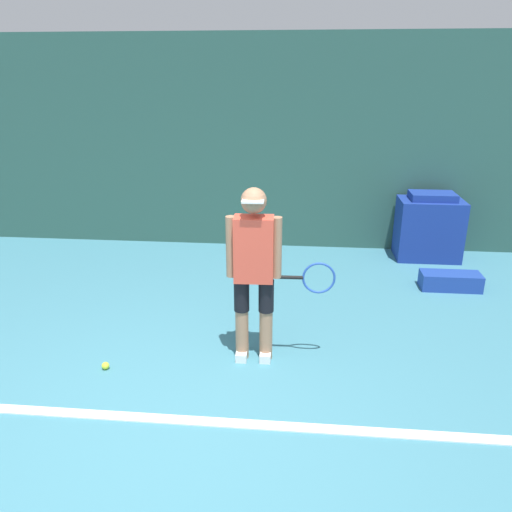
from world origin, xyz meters
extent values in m
plane|color=teal|center=(0.00, 0.00, 0.00)|extent=(24.00, 24.00, 0.00)
cube|color=#2D564C|center=(0.00, 4.42, 1.52)|extent=(24.00, 0.10, 3.04)
cube|color=white|center=(0.00, 0.17, 0.01)|extent=(21.60, 0.10, 0.01)
cylinder|color=#A37556|center=(0.41, 1.12, 0.24)|extent=(0.12, 0.12, 0.48)
cylinder|color=black|center=(0.41, 1.12, 0.63)|extent=(0.14, 0.14, 0.30)
cube|color=white|center=(0.41, 1.12, 0.04)|extent=(0.10, 0.24, 0.08)
cylinder|color=#A37556|center=(0.63, 1.13, 0.24)|extent=(0.12, 0.12, 0.48)
cylinder|color=black|center=(0.63, 1.13, 0.63)|extent=(0.14, 0.14, 0.30)
cube|color=white|center=(0.63, 1.13, 0.04)|extent=(0.10, 0.24, 0.08)
cube|color=#E54C38|center=(0.52, 1.13, 1.07)|extent=(0.35, 0.21, 0.58)
sphere|color=#A37556|center=(0.52, 1.13, 1.50)|extent=(0.22, 0.22, 0.22)
cube|color=white|center=(0.52, 1.03, 1.52)|extent=(0.18, 0.13, 0.02)
cylinder|color=#A37556|center=(0.32, 1.12, 1.09)|extent=(0.09, 0.09, 0.54)
cylinder|color=#A37556|center=(0.71, 1.13, 1.09)|extent=(0.09, 0.09, 0.54)
cylinder|color=black|center=(0.83, 1.14, 0.82)|extent=(0.24, 0.04, 0.03)
torus|color=#2851B2|center=(1.09, 1.15, 0.82)|extent=(0.29, 0.03, 0.29)
sphere|color=#D1E533|center=(-0.79, 0.80, 0.03)|extent=(0.07, 0.07, 0.07)
cube|color=navy|center=(2.71, 4.04, 0.43)|extent=(0.87, 0.57, 0.85)
cube|color=navy|center=(2.71, 4.04, 0.90)|extent=(0.61, 0.40, 0.10)
cube|color=#1E3D99|center=(2.76, 2.92, 0.10)|extent=(0.72, 0.29, 0.21)
camera|label=1|loc=(0.92, -2.91, 2.50)|focal=35.00mm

